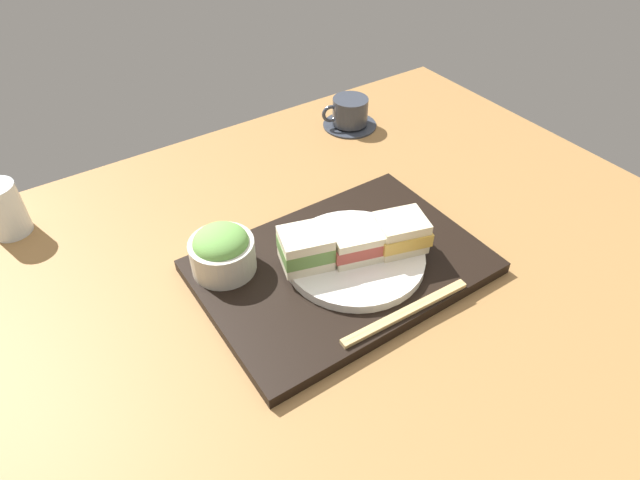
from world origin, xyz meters
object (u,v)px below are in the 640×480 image
object	(u,v)px
drinking_glass	(3,210)
sandwich_plate	(355,257)
coffee_cup	(350,114)
sandwich_far	(400,233)
salad_bowl	(222,251)
sandwich_middle	(356,243)
chopsticks_pair	(406,312)
sandwich_near	(309,249)

from	to	relation	value
drinking_glass	sandwich_plate	bearing A→B (deg)	-43.23
coffee_cup	drinking_glass	distance (cm)	70.67
sandwich_far	salad_bowl	xyz separation A→B (cm)	(-24.89, 12.39, -0.51)
sandwich_plate	sandwich_far	xyz separation A→B (cm)	(7.02, -2.35, 3.47)
sandwich_middle	drinking_glass	bearing A→B (deg)	136.77
sandwich_plate	drinking_glass	bearing A→B (deg)	136.77
sandwich_middle	chopsticks_pair	world-z (taller)	sandwich_middle
sandwich_far	coffee_cup	distance (cm)	45.11
salad_bowl	chopsticks_pair	bearing A→B (deg)	-52.95
sandwich_near	salad_bowl	bearing A→B (deg)	144.69
sandwich_plate	coffee_cup	distance (cm)	46.57
sandwich_far	coffee_cup	world-z (taller)	sandwich_far
salad_bowl	chopsticks_pair	distance (cm)	29.08
sandwich_far	drinking_glass	distance (cm)	66.77
sandwich_near	sandwich_far	xyz separation A→B (cm)	(14.03, -4.70, -0.16)
sandwich_plate	sandwich_far	size ratio (longest dim) A/B	2.29
chopsticks_pair	drinking_glass	bearing A→B (deg)	128.63
sandwich_near	sandwich_far	bearing A→B (deg)	-18.52
sandwich_middle	chopsticks_pair	bearing A→B (deg)	-92.06
salad_bowl	drinking_glass	distance (cm)	40.38
drinking_glass	coffee_cup	bearing A→B (deg)	-2.48
sandwich_plate	sandwich_near	size ratio (longest dim) A/B	2.44
drinking_glass	sandwich_near	bearing A→B (deg)	-46.55
sandwich_plate	salad_bowl	distance (cm)	20.71
sandwich_near	sandwich_far	world-z (taller)	sandwich_near
sandwich_plate	coffee_cup	bearing A→B (deg)	54.72
sandwich_middle	chopsticks_pair	size ratio (longest dim) A/B	0.43
sandwich_plate	sandwich_middle	world-z (taller)	sandwich_middle
coffee_cup	drinking_glass	world-z (taller)	drinking_glass
sandwich_near	salad_bowl	distance (cm)	13.32
salad_bowl	chopsticks_pair	world-z (taller)	salad_bowl
sandwich_near	coffee_cup	size ratio (longest dim) A/B	0.73
salad_bowl	sandwich_far	bearing A→B (deg)	-26.47
sandwich_plate	salad_bowl	size ratio (longest dim) A/B	2.21
sandwich_middle	chopsticks_pair	xyz separation A→B (cm)	(-0.47, -13.01, -3.53)
sandwich_middle	sandwich_far	distance (cm)	7.41
chopsticks_pair	drinking_glass	size ratio (longest dim) A/B	2.30
chopsticks_pair	sandwich_plate	bearing A→B (deg)	87.94
sandwich_near	coffee_cup	world-z (taller)	sandwich_near
sandwich_far	salad_bowl	bearing A→B (deg)	153.53
salad_bowl	sandwich_near	bearing A→B (deg)	-35.31
coffee_cup	drinking_glass	xyz separation A→B (cm)	(-70.59, 3.05, 1.72)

